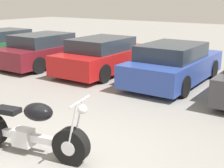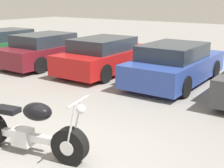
{
  "view_description": "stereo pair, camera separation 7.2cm",
  "coord_description": "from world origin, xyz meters",
  "px_view_note": "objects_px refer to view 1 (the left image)",
  "views": [
    {
      "loc": [
        3.38,
        -3.22,
        2.58
      ],
      "look_at": [
        -0.15,
        1.99,
        0.85
      ],
      "focal_mm": 50.0,
      "sensor_mm": 36.0,
      "label": 1
    },
    {
      "loc": [
        3.44,
        -3.17,
        2.58
      ],
      "look_at": [
        -0.15,
        1.99,
        0.85
      ],
      "focal_mm": 50.0,
      "sensor_mm": 36.0,
      "label": 2
    }
  ],
  "objects_px": {
    "parked_car_maroon": "(46,50)",
    "parked_car_blue": "(174,64)",
    "motorcycle": "(28,131)",
    "parked_car_red": "(105,56)",
    "parked_car_green": "(6,44)"
  },
  "relations": [
    {
      "from": "parked_car_maroon",
      "to": "parked_car_blue",
      "type": "relative_size",
      "value": 1.0
    },
    {
      "from": "motorcycle",
      "to": "parked_car_maroon",
      "type": "bearing_deg",
      "value": 133.28
    },
    {
      "from": "motorcycle",
      "to": "parked_car_red",
      "type": "xyz_separation_m",
      "value": [
        -2.48,
        5.72,
        0.18
      ]
    },
    {
      "from": "parked_car_green",
      "to": "parked_car_maroon",
      "type": "relative_size",
      "value": 1.0
    },
    {
      "from": "motorcycle",
      "to": "parked_car_green",
      "type": "bearing_deg",
      "value": 144.48
    },
    {
      "from": "motorcycle",
      "to": "parked_car_green",
      "type": "relative_size",
      "value": 0.54
    },
    {
      "from": "parked_car_green",
      "to": "parked_car_blue",
      "type": "bearing_deg",
      "value": 1.33
    },
    {
      "from": "motorcycle",
      "to": "parked_car_green",
      "type": "xyz_separation_m",
      "value": [
        -7.77,
        5.55,
        0.18
      ]
    },
    {
      "from": "parked_car_maroon",
      "to": "parked_car_blue",
      "type": "xyz_separation_m",
      "value": [
        5.29,
        0.29,
        0.0
      ]
    },
    {
      "from": "motorcycle",
      "to": "parked_car_blue",
      "type": "relative_size",
      "value": 0.54
    },
    {
      "from": "parked_car_green",
      "to": "parked_car_maroon",
      "type": "xyz_separation_m",
      "value": [
        2.64,
        -0.1,
        0.0
      ]
    },
    {
      "from": "parked_car_green",
      "to": "parked_car_maroon",
      "type": "height_order",
      "value": "same"
    },
    {
      "from": "parked_car_green",
      "to": "parked_car_red",
      "type": "relative_size",
      "value": 1.0
    },
    {
      "from": "parked_car_blue",
      "to": "parked_car_green",
      "type": "bearing_deg",
      "value": -178.67
    },
    {
      "from": "parked_car_green",
      "to": "motorcycle",
      "type": "bearing_deg",
      "value": -35.52
    }
  ]
}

